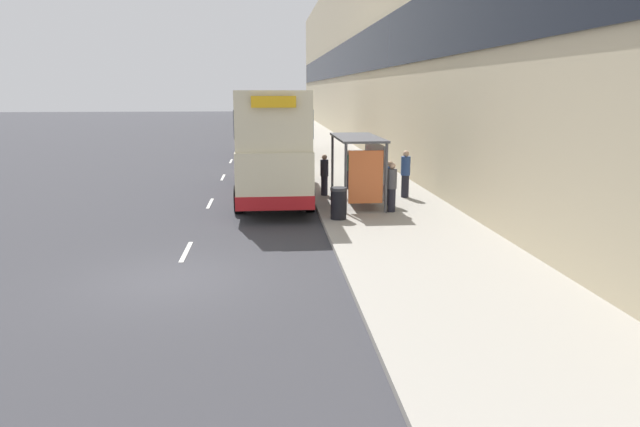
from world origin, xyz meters
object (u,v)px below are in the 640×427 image
(car_0, at_px, (266,126))
(bus_shelter, at_px, (363,157))
(pedestrian_1, at_px, (348,169))
(pedestrian_3, at_px, (392,187))
(litter_bin, at_px, (338,203))
(pedestrian_at_shelter, at_px, (405,173))
(double_decker_bus_near, at_px, (273,141))
(double_decker_bus_ahead, at_px, (272,122))
(pedestrian_2, at_px, (389,183))
(pedestrian_4, at_px, (324,175))

(car_0, bearing_deg, bus_shelter, -84.30)
(bus_shelter, distance_m, pedestrian_1, 3.51)
(pedestrian_3, xyz_separation_m, litter_bin, (-1.99, -0.97, -0.35))
(bus_shelter, relative_size, pedestrian_at_shelter, 2.26)
(double_decker_bus_near, distance_m, pedestrian_3, 6.02)
(double_decker_bus_ahead, xyz_separation_m, pedestrian_2, (4.10, -17.47, -1.30))
(litter_bin, bearing_deg, pedestrian_1, 78.81)
(double_decker_bus_near, bearing_deg, car_0, 90.47)
(car_0, height_order, pedestrian_2, car_0)
(pedestrian_at_shelter, height_order, pedestrian_4, pedestrian_at_shelter)
(pedestrian_3, bearing_deg, pedestrian_1, 99.46)
(bus_shelter, bearing_deg, pedestrian_4, 123.54)
(double_decker_bus_near, bearing_deg, litter_bin, -68.39)
(double_decker_bus_near, height_order, double_decker_bus_ahead, same)
(pedestrian_at_shelter, bearing_deg, pedestrian_1, 131.28)
(bus_shelter, relative_size, pedestrian_3, 2.43)
(double_decker_bus_near, relative_size, pedestrian_1, 6.46)
(bus_shelter, bearing_deg, pedestrian_at_shelter, 31.63)
(double_decker_bus_near, bearing_deg, pedestrian_3, -46.41)
(double_decker_bus_near, height_order, pedestrian_1, double_decker_bus_near)
(car_0, distance_m, litter_bin, 38.30)
(pedestrian_1, xyz_separation_m, pedestrian_2, (0.98, -3.79, -0.02))
(bus_shelter, relative_size, double_decker_bus_ahead, 0.37)
(double_decker_bus_ahead, relative_size, pedestrian_at_shelter, 6.17)
(double_decker_bus_near, xyz_separation_m, pedestrian_4, (2.05, -0.86, -1.30))
(pedestrian_1, bearing_deg, pedestrian_4, -128.25)
(car_0, bearing_deg, double_decker_bus_ahead, -88.80)
(double_decker_bus_near, xyz_separation_m, pedestrian_at_shelter, (5.20, -1.57, -1.20))
(car_0, bearing_deg, pedestrian_4, -86.08)
(pedestrian_at_shelter, bearing_deg, pedestrian_3, -112.85)
(double_decker_bus_near, height_order, pedestrian_2, double_decker_bus_near)
(double_decker_bus_near, bearing_deg, pedestrian_1, 11.43)
(pedestrian_at_shelter, distance_m, pedestrian_3, 2.92)
(double_decker_bus_near, relative_size, pedestrian_4, 6.55)
(pedestrian_1, relative_size, pedestrian_3, 0.97)
(double_decker_bus_ahead, bearing_deg, litter_bin, -84.29)
(pedestrian_2, relative_size, pedestrian_3, 0.95)
(bus_shelter, distance_m, pedestrian_4, 2.43)
(bus_shelter, relative_size, pedestrian_4, 2.54)
(car_0, xyz_separation_m, pedestrian_1, (3.51, -32.34, 0.11))
(pedestrian_1, xyz_separation_m, pedestrian_3, (0.82, -4.92, 0.02))
(pedestrian_2, bearing_deg, bus_shelter, 156.76)
(double_decker_bus_near, relative_size, pedestrian_at_shelter, 5.85)
(pedestrian_3, relative_size, litter_bin, 1.64)
(pedestrian_at_shelter, distance_m, pedestrian_2, 1.85)
(pedestrian_1, height_order, pedestrian_3, pedestrian_3)
(car_0, bearing_deg, pedestrian_2, -82.91)
(pedestrian_3, bearing_deg, pedestrian_4, 120.56)
(pedestrian_1, distance_m, pedestrian_4, 1.93)
(pedestrian_at_shelter, distance_m, pedestrian_4, 3.23)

